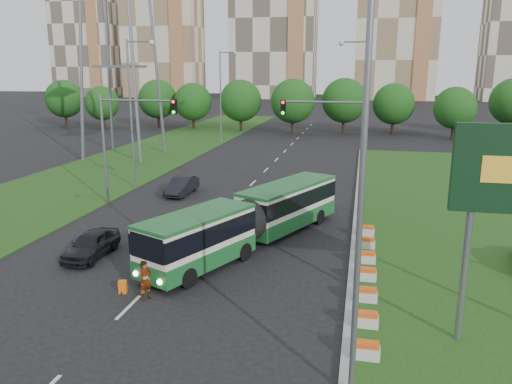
% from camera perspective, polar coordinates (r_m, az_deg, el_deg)
% --- Properties ---
extents(ground, '(360.00, 360.00, 0.00)m').
position_cam_1_polar(ground, '(26.25, -2.55, -7.85)').
color(ground, black).
rests_on(ground, ground).
extents(grass_median, '(14.00, 60.00, 0.15)m').
position_cam_1_polar(grass_median, '(33.68, 23.21, -3.91)').
color(grass_median, '#204914').
rests_on(grass_median, ground).
extents(median_kerb, '(0.30, 60.00, 0.18)m').
position_cam_1_polar(median_kerb, '(33.00, 11.29, -3.36)').
color(median_kerb, gray).
rests_on(median_kerb, ground).
extents(left_verge, '(12.00, 110.00, 0.10)m').
position_cam_1_polar(left_verge, '(55.15, -14.16, 3.35)').
color(left_verge, '#204914').
rests_on(left_verge, ground).
extents(lane_markings, '(0.20, 100.00, 0.01)m').
position_cam_1_polar(lane_markings, '(45.59, 0.18, 1.57)').
color(lane_markings, silver).
rests_on(lane_markings, ground).
extents(flower_planters, '(1.10, 13.70, 0.60)m').
position_cam_1_polar(flower_planters, '(24.03, 12.41, -9.14)').
color(flower_planters, silver).
rests_on(flower_planters, grass_median).
extents(traffic_mast_median, '(5.76, 0.32, 8.00)m').
position_cam_1_polar(traffic_mast_median, '(33.89, 9.62, 6.28)').
color(traffic_mast_median, slate).
rests_on(traffic_mast_median, ground).
extents(traffic_mast_left, '(5.76, 0.32, 8.00)m').
position_cam_1_polar(traffic_mast_left, '(36.84, -14.88, 6.61)').
color(traffic_mast_left, slate).
rests_on(traffic_mast_left, ground).
extents(street_lamps, '(36.00, 60.00, 12.00)m').
position_cam_1_polar(street_lamps, '(35.03, -3.26, 7.76)').
color(street_lamps, slate).
rests_on(street_lamps, ground).
extents(tree_line, '(120.00, 8.00, 9.00)m').
position_cam_1_polar(tree_line, '(78.83, 15.10, 9.60)').
color(tree_line, '#154412').
rests_on(tree_line, ground).
extents(apartment_tower_west, '(26.00, 15.00, 48.00)m').
position_cam_1_polar(apartment_tower_west, '(188.18, -10.62, 17.99)').
color(apartment_tower_west, beige).
rests_on(apartment_tower_west, ground).
extents(apartment_tower_cwest, '(28.00, 15.00, 52.00)m').
position_cam_1_polar(apartment_tower_cwest, '(177.12, 2.09, 19.12)').
color(apartment_tower_cwest, beige).
rests_on(apartment_tower_cwest, ground).
extents(apartment_tower_ceast, '(25.00, 15.00, 50.00)m').
position_cam_1_polar(apartment_tower_ceast, '(174.46, 15.85, 18.39)').
color(apartment_tower_ceast, beige).
rests_on(apartment_tower_ceast, ground).
extents(midrise_west, '(22.00, 14.00, 36.00)m').
position_cam_1_polar(midrise_west, '(201.13, -18.75, 15.51)').
color(midrise_west, beige).
rests_on(midrise_west, ground).
extents(articulated_bus, '(2.38, 15.29, 2.52)m').
position_cam_1_polar(articulated_bus, '(28.08, -1.05, -3.05)').
color(articulated_bus, silver).
rests_on(articulated_bus, ground).
extents(car_left_near, '(1.68, 4.12, 1.40)m').
position_cam_1_polar(car_left_near, '(27.94, -18.30, -5.68)').
color(car_left_near, black).
rests_on(car_left_near, ground).
extents(car_left_far, '(1.57, 4.29, 1.41)m').
position_cam_1_polar(car_left_far, '(40.07, -8.49, 0.72)').
color(car_left_far, black).
rests_on(car_left_far, ground).
extents(pedestrian, '(0.64, 0.76, 1.76)m').
position_cam_1_polar(pedestrian, '(22.28, -12.52, -9.82)').
color(pedestrian, gray).
rests_on(pedestrian, ground).
extents(shopping_trolley, '(0.34, 0.36, 0.58)m').
position_cam_1_polar(shopping_trolley, '(23.33, -14.99, -10.45)').
color(shopping_trolley, orange).
rests_on(shopping_trolley, ground).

